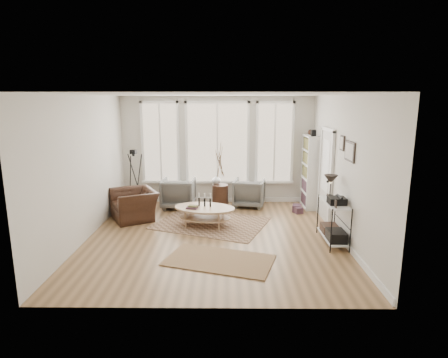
{
  "coord_description": "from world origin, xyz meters",
  "views": [
    {
      "loc": [
        0.28,
        -7.4,
        2.82
      ],
      "look_at": [
        0.2,
        0.6,
        1.1
      ],
      "focal_mm": 30.0,
      "sensor_mm": 36.0,
      "label": 1
    }
  ],
  "objects_px": {
    "bookcase": "(310,172)",
    "armchair_left": "(179,193)",
    "low_shelf": "(333,218)",
    "coffee_table": "(204,211)",
    "side_table": "(220,177)",
    "accent_chair": "(134,205)",
    "armchair_right": "(249,193)"
  },
  "relations": [
    {
      "from": "armchair_left",
      "to": "accent_chair",
      "type": "height_order",
      "value": "armchair_left"
    },
    {
      "from": "armchair_right",
      "to": "side_table",
      "type": "height_order",
      "value": "side_table"
    },
    {
      "from": "bookcase",
      "to": "low_shelf",
      "type": "relative_size",
      "value": 1.58
    },
    {
      "from": "side_table",
      "to": "low_shelf",
      "type": "bearing_deg",
      "value": -46.17
    },
    {
      "from": "bookcase",
      "to": "accent_chair",
      "type": "height_order",
      "value": "bookcase"
    },
    {
      "from": "low_shelf",
      "to": "accent_chair",
      "type": "bearing_deg",
      "value": 161.33
    },
    {
      "from": "bookcase",
      "to": "accent_chair",
      "type": "bearing_deg",
      "value": -166.45
    },
    {
      "from": "low_shelf",
      "to": "accent_chair",
      "type": "distance_m",
      "value": 4.57
    },
    {
      "from": "bookcase",
      "to": "accent_chair",
      "type": "relative_size",
      "value": 1.91
    },
    {
      "from": "bookcase",
      "to": "side_table",
      "type": "relative_size",
      "value": 1.18
    },
    {
      "from": "coffee_table",
      "to": "side_table",
      "type": "distance_m",
      "value": 1.54
    },
    {
      "from": "bookcase",
      "to": "armchair_left",
      "type": "bearing_deg",
      "value": -178.43
    },
    {
      "from": "side_table",
      "to": "accent_chair",
      "type": "relative_size",
      "value": 1.61
    },
    {
      "from": "bookcase",
      "to": "armchair_left",
      "type": "xyz_separation_m",
      "value": [
        -3.45,
        -0.09,
        -0.56
      ]
    },
    {
      "from": "bookcase",
      "to": "coffee_table",
      "type": "xyz_separation_m",
      "value": [
        -2.68,
        -1.55,
        -0.62
      ]
    },
    {
      "from": "bookcase",
      "to": "coffee_table",
      "type": "bearing_deg",
      "value": -149.97
    },
    {
      "from": "bookcase",
      "to": "armchair_left",
      "type": "height_order",
      "value": "bookcase"
    },
    {
      "from": "armchair_right",
      "to": "accent_chair",
      "type": "distance_m",
      "value": 3.02
    },
    {
      "from": "bookcase",
      "to": "armchair_right",
      "type": "distance_m",
      "value": 1.69
    },
    {
      "from": "low_shelf",
      "to": "coffee_table",
      "type": "distance_m",
      "value": 2.8
    },
    {
      "from": "coffee_table",
      "to": "side_table",
      "type": "height_order",
      "value": "side_table"
    },
    {
      "from": "accent_chair",
      "to": "coffee_table",
      "type": "bearing_deg",
      "value": 44.98
    },
    {
      "from": "bookcase",
      "to": "side_table",
      "type": "bearing_deg",
      "value": -176.81
    },
    {
      "from": "side_table",
      "to": "accent_chair",
      "type": "distance_m",
      "value": 2.29
    },
    {
      "from": "coffee_table",
      "to": "accent_chair",
      "type": "xyz_separation_m",
      "value": [
        -1.7,
        0.49,
        0.01
      ]
    },
    {
      "from": "bookcase",
      "to": "side_table",
      "type": "height_order",
      "value": "bookcase"
    },
    {
      "from": "accent_chair",
      "to": "bookcase",
      "type": "bearing_deg",
      "value": 74.68
    },
    {
      "from": "bookcase",
      "to": "low_shelf",
      "type": "distance_m",
      "value": 2.56
    },
    {
      "from": "side_table",
      "to": "accent_chair",
      "type": "height_order",
      "value": "side_table"
    },
    {
      "from": "armchair_right",
      "to": "bookcase",
      "type": "bearing_deg",
      "value": -170.85
    },
    {
      "from": "low_shelf",
      "to": "accent_chair",
      "type": "xyz_separation_m",
      "value": [
        -4.33,
        1.46,
        -0.16
      ]
    },
    {
      "from": "bookcase",
      "to": "side_table",
      "type": "xyz_separation_m",
      "value": [
        -2.35,
        -0.13,
        -0.12
      ]
    }
  ]
}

